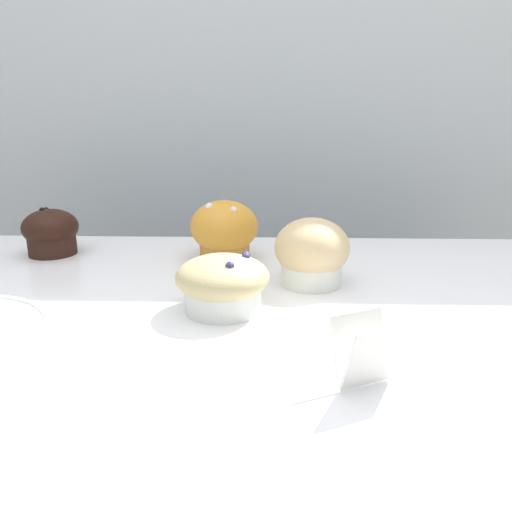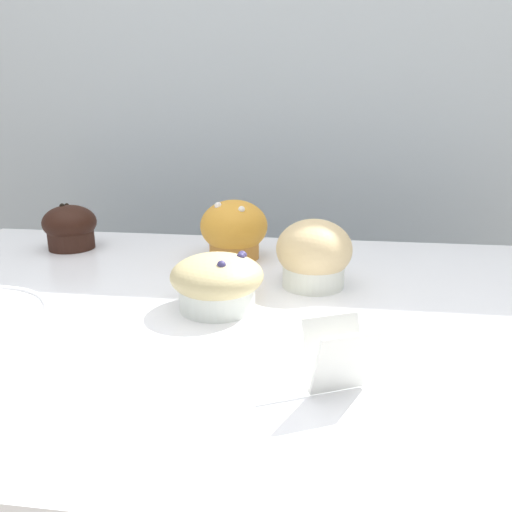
{
  "view_description": "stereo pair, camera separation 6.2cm",
  "coord_description": "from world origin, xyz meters",
  "px_view_note": "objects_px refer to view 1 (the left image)",
  "views": [
    {
      "loc": [
        0.04,
        -0.54,
        1.12
      ],
      "look_at": [
        0.03,
        0.06,
        0.94
      ],
      "focal_mm": 35.0,
      "sensor_mm": 36.0,
      "label": 1
    },
    {
      "loc": [
        0.1,
        -0.54,
        1.12
      ],
      "look_at": [
        0.03,
        0.06,
        0.94
      ],
      "focal_mm": 35.0,
      "sensor_mm": 36.0,
      "label": 2
    }
  ],
  "objects_px": {
    "muffin_back_right": "(224,231)",
    "muffin_front_right": "(223,283)",
    "muffin_back_left": "(312,253)",
    "muffin_front_left": "(51,232)"
  },
  "relations": [
    {
      "from": "muffin_back_left",
      "to": "muffin_back_right",
      "type": "relative_size",
      "value": 0.95
    },
    {
      "from": "muffin_back_right",
      "to": "muffin_front_left",
      "type": "distance_m",
      "value": 0.28
    },
    {
      "from": "muffin_back_left",
      "to": "muffin_front_right",
      "type": "relative_size",
      "value": 0.91
    },
    {
      "from": "muffin_front_left",
      "to": "muffin_back_right",
      "type": "bearing_deg",
      "value": -3.49
    },
    {
      "from": "muffin_back_right",
      "to": "muffin_front_right",
      "type": "bearing_deg",
      "value": -85.45
    },
    {
      "from": "muffin_back_left",
      "to": "muffin_front_left",
      "type": "distance_m",
      "value": 0.42
    },
    {
      "from": "muffin_front_left",
      "to": "muffin_front_right",
      "type": "relative_size",
      "value": 0.8
    },
    {
      "from": "muffin_back_left",
      "to": "muffin_front_right",
      "type": "bearing_deg",
      "value": -139.87
    },
    {
      "from": "muffin_back_left",
      "to": "muffin_front_right",
      "type": "distance_m",
      "value": 0.14
    },
    {
      "from": "muffin_back_left",
      "to": "muffin_front_left",
      "type": "bearing_deg",
      "value": 162.25
    }
  ]
}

